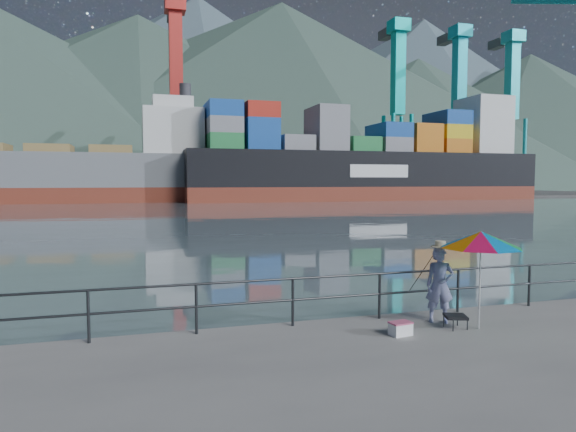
{
  "coord_description": "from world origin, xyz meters",
  "views": [
    {
      "loc": [
        -2.1,
        -8.4,
        3.05
      ],
      "look_at": [
        2.17,
        6.0,
        2.0
      ],
      "focal_mm": 32.0,
      "sensor_mm": 36.0,
      "label": 1
    }
  ],
  "objects_px": {
    "container_ship": "(375,164)",
    "beach_umbrella": "(481,240)",
    "fisherman": "(440,285)",
    "bulk_carrier": "(73,173)",
    "cooler_bag": "(400,329)"
  },
  "relations": [
    {
      "from": "cooler_bag",
      "to": "fisherman",
      "type": "bearing_deg",
      "value": 16.89
    },
    {
      "from": "beach_umbrella",
      "to": "container_ship",
      "type": "bearing_deg",
      "value": 65.48
    },
    {
      "from": "beach_umbrella",
      "to": "fisherman",
      "type": "bearing_deg",
      "value": 127.1
    },
    {
      "from": "beach_umbrella",
      "to": "cooler_bag",
      "type": "distance_m",
      "value": 2.46
    },
    {
      "from": "fisherman",
      "to": "container_ship",
      "type": "relative_size",
      "value": 0.03
    },
    {
      "from": "container_ship",
      "to": "cooler_bag",
      "type": "bearing_deg",
      "value": -115.72
    },
    {
      "from": "cooler_bag",
      "to": "container_ship",
      "type": "relative_size",
      "value": 0.01
    },
    {
      "from": "beach_umbrella",
      "to": "bulk_carrier",
      "type": "bearing_deg",
      "value": 101.98
    },
    {
      "from": "fisherman",
      "to": "bulk_carrier",
      "type": "distance_m",
      "value": 74.22
    },
    {
      "from": "bulk_carrier",
      "to": "container_ship",
      "type": "height_order",
      "value": "container_ship"
    },
    {
      "from": "cooler_bag",
      "to": "bulk_carrier",
      "type": "distance_m",
      "value": 74.59
    },
    {
      "from": "container_ship",
      "to": "beach_umbrella",
      "type": "bearing_deg",
      "value": -114.52
    },
    {
      "from": "cooler_bag",
      "to": "container_ship",
      "type": "distance_m",
      "value": 77.49
    },
    {
      "from": "fisherman",
      "to": "beach_umbrella",
      "type": "distance_m",
      "value": 1.33
    },
    {
      "from": "beach_umbrella",
      "to": "bulk_carrier",
      "type": "height_order",
      "value": "bulk_carrier"
    }
  ]
}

